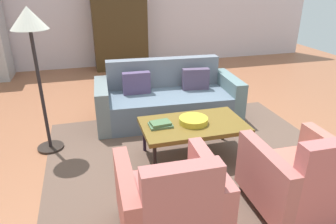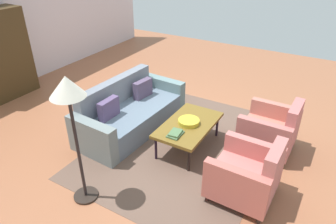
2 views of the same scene
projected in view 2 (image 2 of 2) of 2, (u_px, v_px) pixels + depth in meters
ground_plane at (166, 127)px, 5.54m from camera, size 10.61×10.61×0.00m
wall_back at (8, 22)px, 6.57m from camera, size 8.84×0.12×2.80m
area_rug at (185, 145)px, 5.05m from camera, size 3.40×2.60×0.01m
couch at (129, 113)px, 5.41m from camera, size 2.15×1.02×0.86m
coffee_table at (189, 126)px, 4.83m from camera, size 1.20×0.70×0.44m
armchair_left at (249, 176)px, 3.90m from camera, size 0.82×0.82×0.88m
armchair_right at (272, 131)px, 4.80m from camera, size 0.81×0.81×0.88m
fruit_bowl at (189, 122)px, 4.80m from camera, size 0.33×0.33×0.07m
book_stack at (175, 134)px, 4.52m from camera, size 0.26×0.18×0.05m
floor_lamp at (69, 99)px, 3.35m from camera, size 0.40×0.40×1.72m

